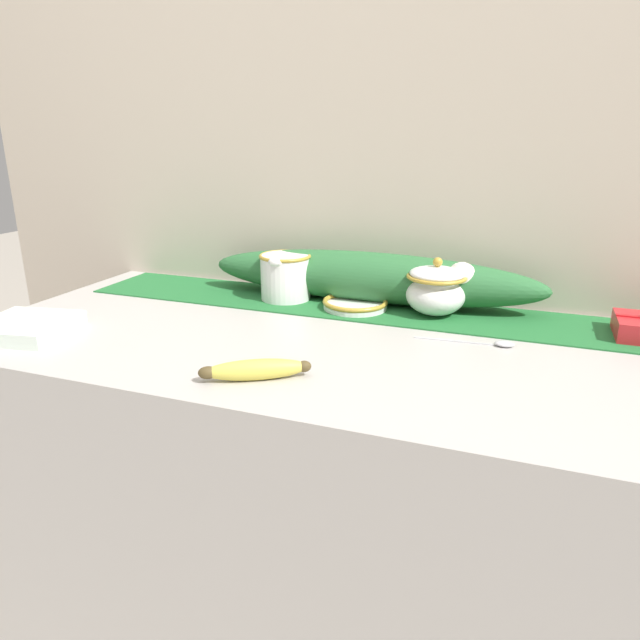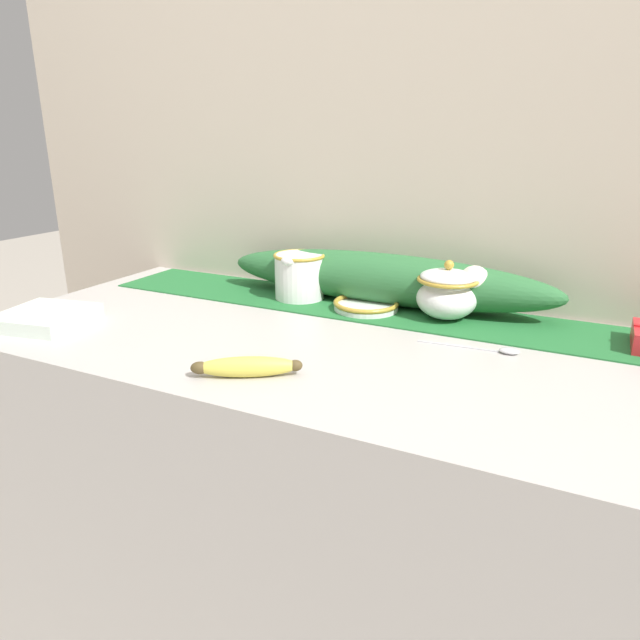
% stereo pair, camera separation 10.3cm
% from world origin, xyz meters
% --- Properties ---
extents(countertop, '(1.42, 0.65, 0.86)m').
position_xyz_m(countertop, '(0.00, 0.00, 0.43)').
color(countertop, '#B7B2AD').
rests_on(countertop, ground_plane).
extents(back_wall, '(2.22, 0.04, 2.40)m').
position_xyz_m(back_wall, '(0.00, 0.34, 1.20)').
color(back_wall, beige).
rests_on(back_wall, ground_plane).
extents(table_runner, '(1.31, 0.21, 0.00)m').
position_xyz_m(table_runner, '(0.00, 0.21, 0.87)').
color(table_runner, '#236B33').
rests_on(table_runner, countertop).
extents(cream_pitcher, '(0.12, 0.14, 0.11)m').
position_xyz_m(cream_pitcher, '(-0.19, 0.21, 0.92)').
color(cream_pitcher, white).
rests_on(cream_pitcher, countertop).
extents(sugar_bowl, '(0.13, 0.13, 0.12)m').
position_xyz_m(sugar_bowl, '(0.16, 0.21, 0.92)').
color(sugar_bowl, white).
rests_on(sugar_bowl, countertop).
extents(small_dish, '(0.14, 0.14, 0.02)m').
position_xyz_m(small_dish, '(-0.01, 0.19, 0.88)').
color(small_dish, white).
rests_on(small_dish, countertop).
extents(banana, '(0.16, 0.11, 0.03)m').
position_xyz_m(banana, '(-0.05, -0.22, 0.88)').
color(banana, '#DBCC4C').
rests_on(banana, countertop).
extents(spoon, '(0.18, 0.03, 0.01)m').
position_xyz_m(spoon, '(0.29, 0.07, 0.87)').
color(spoon, silver).
rests_on(spoon, countertop).
extents(napkin_stack, '(0.19, 0.19, 0.03)m').
position_xyz_m(napkin_stack, '(-0.56, -0.18, 0.88)').
color(napkin_stack, silver).
rests_on(napkin_stack, countertop).
extents(poinsettia_garland, '(0.78, 0.12, 0.11)m').
position_xyz_m(poinsettia_garland, '(0.00, 0.26, 0.92)').
color(poinsettia_garland, '#2D6B38').
rests_on(poinsettia_garland, countertop).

